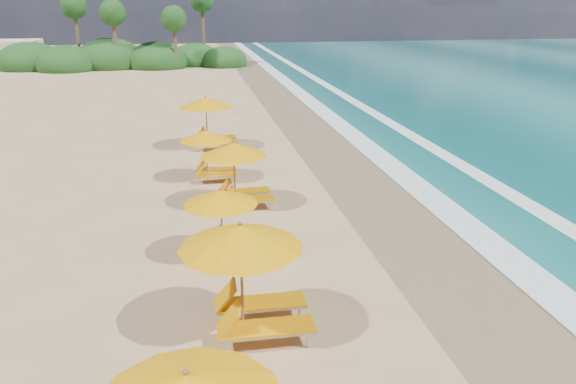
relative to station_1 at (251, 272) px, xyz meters
name	(u,v)px	position (x,y,z in m)	size (l,w,h in m)	color
ground	(288,229)	(1.70, 5.27, -1.42)	(160.00, 160.00, 0.00)	tan
wet_sand	(411,220)	(5.70, 5.27, -1.42)	(4.00, 160.00, 0.01)	#836C4E
surf_foam	(489,214)	(8.40, 5.27, -1.40)	(4.00, 160.00, 0.01)	white
station_1	(251,272)	(0.00, 0.00, 0.00)	(2.74, 2.53, 2.54)	olive
station_2	(227,219)	(-0.23, 3.59, -0.29)	(2.31, 2.17, 2.02)	olive
station_3	(239,170)	(0.45, 7.53, -0.14)	(2.52, 2.35, 2.28)	olive
station_4	(211,152)	(-0.39, 10.56, -0.28)	(2.25, 2.09, 2.04)	olive
station_5	(211,119)	(-0.17, 15.49, -0.01)	(2.75, 2.54, 2.51)	olive
treeline	(120,58)	(-8.23, 50.78, -0.43)	(25.80, 8.80, 9.74)	#163D14
beach_building	(4,54)	(-20.30, 53.27, -0.02)	(7.00, 5.00, 2.80)	beige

